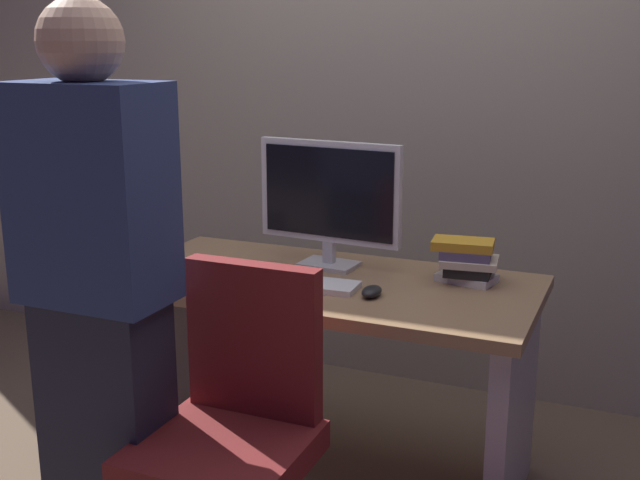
{
  "coord_description": "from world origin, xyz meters",
  "views": [
    {
      "loc": [
        1.0,
        -2.39,
        1.53
      ],
      "look_at": [
        0.0,
        -0.05,
        0.88
      ],
      "focal_mm": 44.25,
      "sensor_mm": 36.0,
      "label": 1
    }
  ],
  "objects_px": {
    "person_at_desk": "(100,303)",
    "book_stack": "(467,261)",
    "office_chair": "(233,455)",
    "monitor": "(329,197)",
    "keyboard": "(295,282)",
    "mouse": "(372,291)",
    "cup_near_keyboard": "(174,263)",
    "desk": "(326,340)"
  },
  "relations": [
    {
      "from": "mouse",
      "to": "book_stack",
      "type": "bearing_deg",
      "value": 48.9
    },
    {
      "from": "monitor",
      "to": "book_stack",
      "type": "distance_m",
      "value": 0.53
    },
    {
      "from": "office_chair",
      "to": "person_at_desk",
      "type": "relative_size",
      "value": 0.57
    },
    {
      "from": "office_chair",
      "to": "monitor",
      "type": "height_order",
      "value": "monitor"
    },
    {
      "from": "mouse",
      "to": "person_at_desk",
      "type": "bearing_deg",
      "value": -130.83
    },
    {
      "from": "mouse",
      "to": "keyboard",
      "type": "bearing_deg",
      "value": 177.4
    },
    {
      "from": "keyboard",
      "to": "cup_near_keyboard",
      "type": "relative_size",
      "value": 4.11
    },
    {
      "from": "cup_near_keyboard",
      "to": "book_stack",
      "type": "xyz_separation_m",
      "value": [
        0.93,
        0.35,
        0.02
      ]
    },
    {
      "from": "desk",
      "to": "mouse",
      "type": "bearing_deg",
      "value": -29.6
    },
    {
      "from": "person_at_desk",
      "to": "cup_near_keyboard",
      "type": "xyz_separation_m",
      "value": [
        -0.14,
        0.57,
        -0.05
      ]
    },
    {
      "from": "monitor",
      "to": "desk",
      "type": "bearing_deg",
      "value": -71.83
    },
    {
      "from": "person_at_desk",
      "to": "mouse",
      "type": "height_order",
      "value": "person_at_desk"
    },
    {
      "from": "person_at_desk",
      "to": "monitor",
      "type": "xyz_separation_m",
      "value": [
        0.3,
        0.9,
        0.15
      ]
    },
    {
      "from": "desk",
      "to": "book_stack",
      "type": "bearing_deg",
      "value": 19.33
    },
    {
      "from": "monitor",
      "to": "office_chair",
      "type": "bearing_deg",
      "value": -85.69
    },
    {
      "from": "office_chair",
      "to": "mouse",
      "type": "xyz_separation_m",
      "value": [
        0.19,
        0.58,
        0.32
      ]
    },
    {
      "from": "office_chair",
      "to": "cup_near_keyboard",
      "type": "xyz_separation_m",
      "value": [
        -0.5,
        0.5,
        0.36
      ]
    },
    {
      "from": "office_chair",
      "to": "monitor",
      "type": "relative_size",
      "value": 1.74
    },
    {
      "from": "keyboard",
      "to": "mouse",
      "type": "xyz_separation_m",
      "value": [
        0.28,
        -0.01,
        0.01
      ]
    },
    {
      "from": "monitor",
      "to": "keyboard",
      "type": "relative_size",
      "value": 1.26
    },
    {
      "from": "desk",
      "to": "person_at_desk",
      "type": "relative_size",
      "value": 0.88
    },
    {
      "from": "desk",
      "to": "cup_near_keyboard",
      "type": "xyz_separation_m",
      "value": [
        -0.48,
        -0.19,
        0.28
      ]
    },
    {
      "from": "office_chair",
      "to": "keyboard",
      "type": "relative_size",
      "value": 2.19
    },
    {
      "from": "book_stack",
      "to": "person_at_desk",
      "type": "bearing_deg",
      "value": -130.91
    },
    {
      "from": "mouse",
      "to": "cup_near_keyboard",
      "type": "relative_size",
      "value": 0.95
    },
    {
      "from": "keyboard",
      "to": "office_chair",
      "type": "bearing_deg",
      "value": -84.66
    },
    {
      "from": "monitor",
      "to": "cup_near_keyboard",
      "type": "xyz_separation_m",
      "value": [
        -0.44,
        -0.34,
        -0.2
      ]
    },
    {
      "from": "mouse",
      "to": "book_stack",
      "type": "xyz_separation_m",
      "value": [
        0.24,
        0.28,
        0.06
      ]
    },
    {
      "from": "monitor",
      "to": "keyboard",
      "type": "xyz_separation_m",
      "value": [
        -0.02,
        -0.25,
        -0.25
      ]
    },
    {
      "from": "monitor",
      "to": "keyboard",
      "type": "bearing_deg",
      "value": -94.59
    },
    {
      "from": "keyboard",
      "to": "mouse",
      "type": "height_order",
      "value": "mouse"
    },
    {
      "from": "person_at_desk",
      "to": "book_stack",
      "type": "relative_size",
      "value": 6.99
    },
    {
      "from": "monitor",
      "to": "keyboard",
      "type": "distance_m",
      "value": 0.35
    },
    {
      "from": "office_chair",
      "to": "monitor",
      "type": "xyz_separation_m",
      "value": [
        -0.06,
        0.84,
        0.56
      ]
    },
    {
      "from": "office_chair",
      "to": "mouse",
      "type": "distance_m",
      "value": 0.69
    },
    {
      "from": "office_chair",
      "to": "cup_near_keyboard",
      "type": "height_order",
      "value": "office_chair"
    },
    {
      "from": "mouse",
      "to": "book_stack",
      "type": "relative_size",
      "value": 0.43
    },
    {
      "from": "desk",
      "to": "cup_near_keyboard",
      "type": "relative_size",
      "value": 13.74
    },
    {
      "from": "desk",
      "to": "book_stack",
      "type": "distance_m",
      "value": 0.56
    },
    {
      "from": "person_at_desk",
      "to": "keyboard",
      "type": "relative_size",
      "value": 3.81
    },
    {
      "from": "person_at_desk",
      "to": "book_stack",
      "type": "distance_m",
      "value": 1.22
    },
    {
      "from": "keyboard",
      "to": "book_stack",
      "type": "relative_size",
      "value": 1.83
    }
  ]
}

